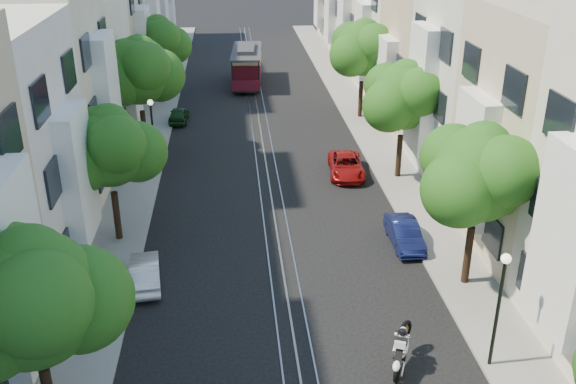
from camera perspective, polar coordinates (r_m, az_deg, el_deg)
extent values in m
plane|color=black|center=(42.73, -2.39, 5.14)|extent=(200.00, 200.00, 0.00)
cube|color=gray|center=(43.64, 7.21, 5.46)|extent=(2.50, 80.00, 0.12)
cube|color=gray|center=(43.01, -12.11, 4.82)|extent=(2.50, 80.00, 0.12)
cube|color=gray|center=(42.71, -3.13, 5.12)|extent=(0.06, 80.00, 0.02)
cube|color=gray|center=(42.73, -2.39, 5.15)|extent=(0.06, 80.00, 0.02)
cube|color=gray|center=(42.76, -1.65, 5.17)|extent=(0.06, 80.00, 0.02)
cube|color=tan|center=(42.73, -2.39, 5.14)|extent=(0.08, 80.00, 0.01)
cube|color=white|center=(21.36, 23.68, -4.06)|extent=(0.90, 3.04, 6.05)
cube|color=beige|center=(29.42, 23.34, 4.40)|extent=(7.00, 8.00, 10.00)
cube|color=white|center=(28.10, 16.22, 2.83)|extent=(0.90, 3.04, 5.50)
cube|color=silver|center=(36.08, 17.89, 10.31)|extent=(7.00, 8.00, 12.00)
cube|color=white|center=(35.03, 11.87, 8.93)|extent=(0.90, 3.04, 6.60)
cube|color=#C6B28C|center=(43.69, 13.73, 11.05)|extent=(7.00, 8.00, 9.00)
cube|color=white|center=(42.80, 8.73, 10.19)|extent=(0.90, 3.04, 4.95)
cube|color=white|center=(51.03, 11.01, 13.99)|extent=(7.00, 8.00, 10.50)
cube|color=white|center=(50.29, 6.65, 13.14)|extent=(0.90, 3.04, 5.78)
cube|color=beige|center=(58.59, 8.92, 15.93)|extent=(7.00, 8.00, 11.50)
cube|color=white|center=(57.95, 5.08, 15.11)|extent=(0.90, 3.04, 6.32)
cube|color=silver|center=(66.45, 7.21, 16.12)|extent=(7.00, 8.00, 9.50)
cube|color=white|center=(65.87, 3.82, 15.51)|extent=(0.90, 3.04, 5.23)
cube|color=white|center=(73.67, 2.85, 16.64)|extent=(0.90, 3.04, 5.50)
cube|color=white|center=(19.92, -23.12, -6.36)|extent=(0.90, 3.04, 5.93)
cube|color=white|center=(27.01, -18.33, 1.49)|extent=(0.90, 3.04, 5.39)
cube|color=beige|center=(34.83, -22.20, 9.01)|extent=(7.00, 8.00, 11.76)
cube|color=white|center=(34.16, -15.81, 7.97)|extent=(0.90, 3.04, 6.47)
cube|color=silver|center=(42.67, -19.06, 9.98)|extent=(7.00, 8.00, 8.82)
cube|color=white|center=(42.10, -13.85, 9.43)|extent=(0.90, 3.04, 4.85)
cube|color=beige|center=(50.16, -17.20, 13.08)|extent=(7.00, 8.00, 10.29)
cube|color=white|center=(49.69, -12.69, 12.49)|extent=(0.90, 3.04, 5.66)
cube|color=silver|center=(57.83, -15.76, 15.12)|extent=(7.00, 8.00, 11.27)
cube|color=white|center=(57.43, -11.81, 14.52)|extent=(0.90, 3.04, 6.20)
cube|color=#C6B28C|center=(65.78, -14.51, 15.40)|extent=(7.00, 8.00, 9.31)
cube|color=white|center=(65.42, -11.04, 15.01)|extent=(0.90, 3.04, 5.12)
cube|color=white|center=(73.27, -10.50, 16.17)|extent=(0.90, 3.04, 5.39)
cylinder|color=black|center=(26.42, 15.69, -5.39)|extent=(0.30, 0.30, 2.45)
sphere|color=#1C4B12|center=(24.94, 16.58, 1.55)|extent=(3.64, 3.64, 3.64)
sphere|color=#1C4B12|center=(25.93, 18.36, 1.23)|extent=(2.91, 2.91, 2.91)
sphere|color=#1C4B12|center=(24.12, 14.97, 0.19)|extent=(2.84, 2.84, 2.84)
sphere|color=#1C4B12|center=(24.74, 16.96, 3.57)|extent=(2.18, 2.18, 2.18)
cylinder|color=black|center=(35.90, 9.83, 3.20)|extent=(0.30, 0.30, 2.38)
sphere|color=#1C4B12|center=(34.85, 10.23, 8.37)|extent=(3.54, 3.54, 3.54)
sphere|color=#1C4B12|center=(35.72, 11.70, 7.97)|extent=(2.83, 2.83, 2.83)
sphere|color=#1C4B12|center=(34.04, 8.93, 7.55)|extent=(2.76, 2.76, 2.76)
sphere|color=#1C4B12|center=(34.74, 10.46, 9.84)|extent=(2.12, 2.12, 2.12)
cylinder|color=black|center=(46.03, 6.46, 8.22)|extent=(0.30, 0.30, 2.52)
sphere|color=#1C4B12|center=(45.18, 6.68, 12.57)|extent=(3.74, 3.74, 3.74)
sphere|color=#1C4B12|center=(45.97, 7.90, 12.20)|extent=(3.00, 3.00, 3.00)
sphere|color=#1C4B12|center=(44.39, 5.61, 12.01)|extent=(2.92, 2.92, 2.92)
sphere|color=#1C4B12|center=(45.12, 6.84, 13.71)|extent=(2.25, 2.25, 2.25)
sphere|color=#1C4B12|center=(17.85, -21.96, -8.81)|extent=(3.64, 3.64, 3.64)
sphere|color=#1C4B12|center=(18.17, -18.00, -9.03)|extent=(2.91, 2.91, 2.91)
sphere|color=#1C4B12|center=(17.45, -22.02, -6.15)|extent=(2.18, 2.18, 2.18)
cylinder|color=black|center=(29.74, -14.97, -2.01)|extent=(0.30, 0.30, 2.27)
sphere|color=#1C4B12|center=(28.50, -15.66, 3.80)|extent=(3.38, 3.38, 3.38)
sphere|color=#1C4B12|center=(28.92, -13.28, 3.51)|extent=(2.70, 2.70, 2.70)
sphere|color=#1C4B12|center=(28.16, -17.72, 2.63)|extent=(2.64, 2.64, 2.64)
sphere|color=#1C4B12|center=(28.29, -15.64, 5.58)|extent=(2.03, 2.03, 2.03)
cylinder|color=black|center=(39.75, -12.65, 5.24)|extent=(0.30, 0.30, 2.62)
sphere|color=#1C4B12|center=(38.73, -13.16, 10.43)|extent=(3.90, 3.90, 3.90)
sphere|color=#1C4B12|center=(39.17, -11.40, 10.14)|extent=(3.12, 3.12, 3.12)
sphere|color=#1C4B12|center=(38.27, -14.67, 9.65)|extent=(3.04, 3.04, 3.04)
sphere|color=#1C4B12|center=(38.62, -13.12, 11.77)|extent=(2.34, 2.34, 2.34)
cylinder|color=black|center=(50.25, -11.23, 9.20)|extent=(0.30, 0.30, 2.38)
sphere|color=#1C4B12|center=(49.50, -11.56, 12.96)|extent=(3.54, 3.54, 3.54)
sphere|color=#1C4B12|center=(49.96, -10.18, 12.70)|extent=(2.83, 2.83, 2.83)
sphere|color=#1C4B12|center=(48.99, -12.73, 12.38)|extent=(2.76, 2.76, 2.76)
sphere|color=#1C4B12|center=(49.43, -11.51, 14.01)|extent=(2.12, 2.12, 2.12)
cylinder|color=black|center=(21.80, 18.11, -10.20)|extent=(0.12, 0.12, 4.00)
sphere|color=#FFF2CC|center=(20.77, 18.82, -5.63)|extent=(0.32, 0.32, 0.32)
cylinder|color=black|center=(36.60, -11.87, 4.80)|extent=(0.12, 0.12, 4.00)
sphere|color=#FFF2CC|center=(35.99, -12.15, 7.80)|extent=(0.32, 0.32, 0.32)
torus|color=black|center=(21.67, 9.68, -15.35)|extent=(0.46, 0.81, 0.81)
torus|color=black|center=(22.44, 10.34, -12.07)|extent=(0.65, 0.67, 0.79)
ellipsoid|color=white|center=(21.90, 10.04, -13.33)|extent=(0.86, 1.19, 0.88)
ellipsoid|color=white|center=(21.56, 9.99, -13.19)|extent=(0.60, 0.70, 0.50)
cube|color=black|center=(21.29, 9.77, -14.28)|extent=(0.44, 0.63, 0.33)
cube|color=silver|center=(21.47, 10.00, -13.03)|extent=(0.57, 0.71, 0.34)
sphere|color=black|center=(21.65, 10.17, -12.17)|extent=(0.29, 0.29, 0.29)
cube|color=black|center=(55.04, -3.64, 9.97)|extent=(2.68, 7.72, 0.28)
cube|color=#520D1A|center=(54.77, -3.67, 11.13)|extent=(2.59, 4.89, 2.28)
cube|color=beige|center=(54.58, -3.70, 12.00)|extent=(2.64, 4.94, 0.57)
cube|color=#2D2D30|center=(54.50, -3.71, 12.39)|extent=(2.87, 7.73, 0.17)
cube|color=#2D2D30|center=(54.45, -3.71, 12.63)|extent=(1.61, 4.35, 0.33)
imported|color=#0C123F|center=(29.14, 10.33, -3.66)|extent=(1.18, 3.38, 1.11)
imported|color=maroon|center=(36.18, 5.19, 2.36)|extent=(2.20, 4.18, 1.12)
imported|color=silver|center=(26.49, -12.61, -6.96)|extent=(1.55, 3.41, 1.08)
imported|color=#143315|center=(45.68, -9.69, 6.78)|extent=(1.39, 3.15, 1.06)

